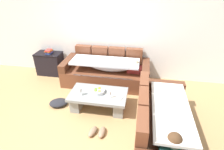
% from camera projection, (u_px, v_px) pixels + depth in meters
% --- Properties ---
extents(ground_plane, '(14.00, 14.00, 0.00)m').
position_uv_depth(ground_plane, '(84.00, 124.00, 3.56)').
color(ground_plane, tan).
extents(back_wall, '(9.00, 0.10, 2.70)m').
position_uv_depth(back_wall, '(105.00, 28.00, 4.76)').
color(back_wall, white).
rests_on(back_wall, ground_plane).
extents(couch_along_wall, '(2.21, 0.92, 0.88)m').
position_uv_depth(couch_along_wall, '(107.00, 71.00, 4.78)').
color(couch_along_wall, brown).
rests_on(couch_along_wall, ground_plane).
extents(couch_near_window, '(0.92, 2.02, 0.88)m').
position_uv_depth(couch_near_window, '(162.00, 124.00, 3.09)').
color(couch_near_window, brown).
rests_on(couch_near_window, ground_plane).
extents(coffee_table, '(1.20, 0.68, 0.38)m').
position_uv_depth(coffee_table, '(98.00, 99.00, 3.88)').
color(coffee_table, gray).
rests_on(coffee_table, ground_plane).
extents(fruit_bowl, '(0.28, 0.28, 0.10)m').
position_uv_depth(fruit_bowl, '(98.00, 91.00, 3.82)').
color(fruit_bowl, silver).
rests_on(fruit_bowl, coffee_table).
extents(wine_glass_near_left, '(0.07, 0.07, 0.17)m').
position_uv_depth(wine_glass_near_left, '(80.00, 90.00, 3.70)').
color(wine_glass_near_left, silver).
rests_on(wine_glass_near_left, coffee_table).
extents(wine_glass_near_right, '(0.07, 0.07, 0.17)m').
position_uv_depth(wine_glass_near_right, '(110.00, 93.00, 3.61)').
color(wine_glass_near_right, silver).
rests_on(wine_glass_near_right, coffee_table).
extents(open_magazine, '(0.33, 0.28, 0.01)m').
position_uv_depth(open_magazine, '(116.00, 96.00, 3.71)').
color(open_magazine, white).
rests_on(open_magazine, coffee_table).
extents(side_cabinet, '(0.72, 0.44, 0.64)m').
position_uv_depth(side_cabinet, '(50.00, 63.00, 5.24)').
color(side_cabinet, black).
rests_on(side_cabinet, ground_plane).
extents(book_stack_on_cabinet, '(0.18, 0.23, 0.11)m').
position_uv_depth(book_stack_on_cabinet, '(49.00, 51.00, 5.05)').
color(book_stack_on_cabinet, '#2D569E').
rests_on(book_stack_on_cabinet, side_cabinet).
extents(pair_of_shoes, '(0.32, 0.29, 0.09)m').
position_uv_depth(pair_of_shoes, '(97.00, 132.00, 3.31)').
color(pair_of_shoes, '#8C7259').
rests_on(pair_of_shoes, ground_plane).
extents(crumpled_garment, '(0.49, 0.45, 0.12)m').
position_uv_depth(crumpled_garment, '(59.00, 103.00, 4.05)').
color(crumpled_garment, '#232328').
rests_on(crumpled_garment, ground_plane).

